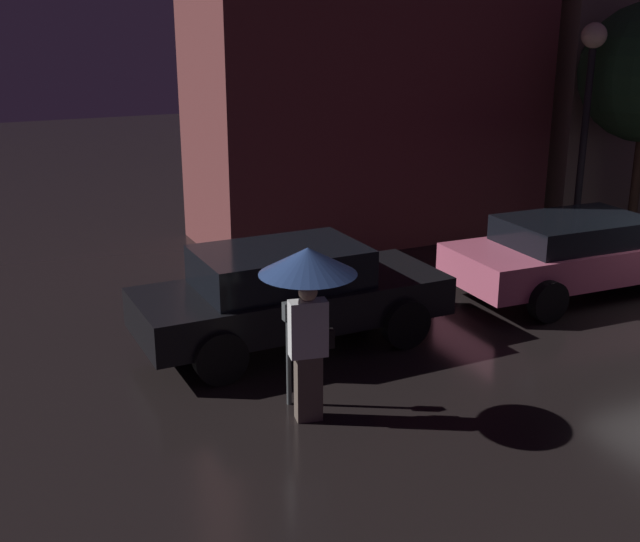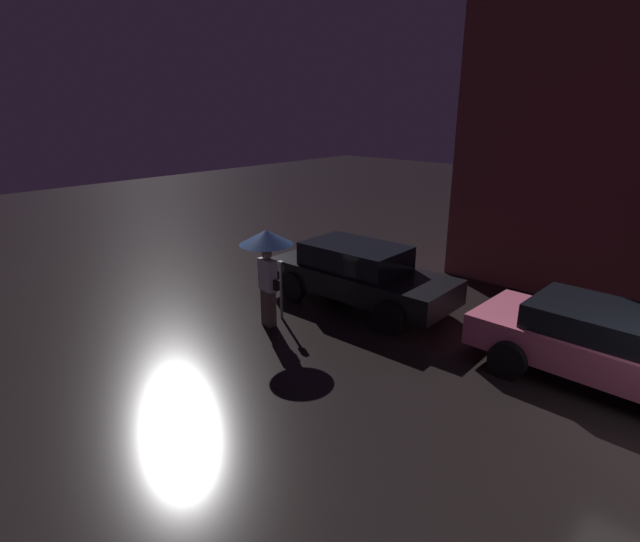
% 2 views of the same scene
% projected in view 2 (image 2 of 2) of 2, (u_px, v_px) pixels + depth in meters
% --- Properties ---
extents(building_facade_left, '(7.26, 3.00, 9.80)m').
position_uv_depth(building_facade_left, '(638.00, 86.00, 11.27)').
color(building_facade_left, brown).
rests_on(building_facade_left, ground).
extents(parked_car_black, '(4.47, 1.92, 1.44)m').
position_uv_depth(parked_car_black, '(359.00, 274.00, 11.57)').
color(parked_car_black, black).
rests_on(parked_car_black, ground).
extents(parked_car_pink, '(4.65, 1.99, 1.32)m').
position_uv_depth(parked_car_pink, '(615.00, 347.00, 8.19)').
color(parked_car_pink, '#DB6684').
rests_on(parked_car_pink, ground).
extents(pedestrian_with_umbrella, '(1.11, 1.11, 2.10)m').
position_uv_depth(pedestrian_with_umbrella, '(267.00, 250.00, 10.17)').
color(pedestrian_with_umbrella, '#66564C').
rests_on(pedestrian_with_umbrella, ground).
extents(parking_meter, '(0.12, 0.10, 1.32)m').
position_uv_depth(parking_meter, '(281.00, 284.00, 10.79)').
color(parking_meter, '#4C5154').
rests_on(parking_meter, ground).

